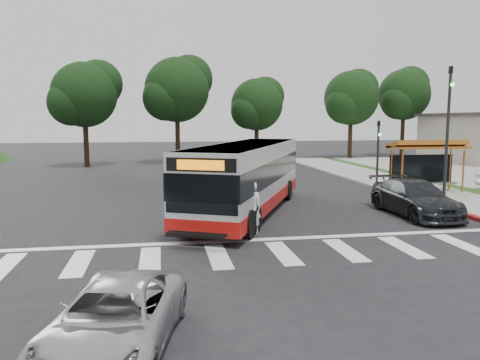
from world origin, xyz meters
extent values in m
plane|color=black|center=(0.00, 0.00, 0.00)|extent=(140.00, 140.00, 0.00)
cube|color=gray|center=(11.00, 8.00, 0.06)|extent=(4.00, 40.00, 0.12)
cube|color=#9E9991|center=(9.00, 8.00, 0.07)|extent=(0.30, 40.00, 0.15)
cube|color=silver|center=(0.00, -5.00, 0.01)|extent=(18.00, 2.60, 0.01)
cylinder|color=#A85B1C|center=(9.00, 4.40, 1.27)|extent=(0.10, 0.10, 2.30)
cylinder|color=#A85B1C|center=(12.60, 4.40, 1.27)|extent=(0.10, 0.10, 2.30)
cylinder|color=#A85B1C|center=(9.00, 5.60, 1.27)|extent=(0.10, 0.10, 2.30)
cylinder|color=#A85B1C|center=(12.60, 5.60, 1.27)|extent=(0.10, 0.10, 2.30)
cube|color=#A85B1C|center=(10.80, 5.00, 2.57)|extent=(4.20, 1.60, 0.12)
cube|color=#A85B1C|center=(10.80, 5.05, 2.72)|extent=(4.20, 1.32, 0.51)
cube|color=black|center=(10.80, 5.60, 1.32)|extent=(3.80, 0.06, 1.60)
cube|color=gray|center=(10.80, 5.00, 0.57)|extent=(3.60, 0.40, 0.08)
cylinder|color=black|center=(9.60, 1.50, 3.25)|extent=(0.14, 0.14, 6.50)
imported|color=black|center=(9.60, 1.50, 6.00)|extent=(0.16, 0.20, 1.00)
sphere|color=#19E533|center=(9.60, 1.32, 5.65)|extent=(0.18, 0.18, 0.18)
cylinder|color=black|center=(9.60, 8.50, 2.00)|extent=(0.14, 0.14, 4.00)
imported|color=black|center=(9.60, 8.50, 3.50)|extent=(0.16, 0.20, 1.00)
sphere|color=#19E533|center=(9.60, 8.32, 3.15)|extent=(0.18, 0.18, 0.18)
cylinder|color=black|center=(16.00, 28.00, 2.30)|extent=(0.44, 0.44, 4.40)
sphere|color=black|center=(16.00, 28.00, 6.30)|extent=(5.60, 5.60, 5.60)
sphere|color=black|center=(17.12, 28.84, 7.30)|extent=(4.20, 4.20, 4.20)
sphere|color=black|center=(15.02, 27.30, 5.60)|extent=(3.92, 3.92, 3.92)
cylinder|color=black|center=(23.00, 30.00, 2.42)|extent=(0.44, 0.44, 4.84)
sphere|color=black|center=(23.00, 30.00, 6.82)|extent=(5.60, 5.60, 5.60)
sphere|color=black|center=(24.12, 30.84, 7.92)|extent=(4.20, 4.20, 4.20)
sphere|color=black|center=(22.02, 29.30, 6.05)|extent=(3.92, 3.92, 3.92)
cylinder|color=black|center=(-2.00, 26.00, 2.42)|extent=(0.44, 0.44, 4.84)
sphere|color=black|center=(-2.00, 26.00, 6.82)|extent=(6.00, 6.00, 6.00)
sphere|color=black|center=(-0.80, 26.90, 7.92)|extent=(4.50, 4.50, 4.50)
sphere|color=black|center=(-3.05, 25.25, 6.05)|extent=(4.20, 4.20, 4.20)
cylinder|color=black|center=(6.00, 28.00, 1.98)|extent=(0.44, 0.44, 3.96)
sphere|color=black|center=(6.00, 28.00, 5.58)|extent=(5.20, 5.20, 5.20)
sphere|color=black|center=(7.04, 28.78, 6.48)|extent=(3.90, 3.90, 3.90)
sphere|color=black|center=(5.09, 27.35, 4.95)|extent=(3.64, 3.64, 3.64)
cylinder|color=black|center=(-10.00, 24.00, 2.20)|extent=(0.44, 0.44, 4.40)
sphere|color=black|center=(-10.00, 24.00, 6.20)|extent=(5.60, 5.60, 5.60)
sphere|color=black|center=(-8.88, 24.84, 7.20)|extent=(4.20, 4.20, 4.20)
sphere|color=black|center=(-10.98, 23.30, 5.50)|extent=(3.92, 3.92, 3.92)
imported|color=white|center=(-0.50, -2.50, 0.96)|extent=(0.70, 0.46, 1.91)
imported|color=black|center=(7.02, -0.35, 0.75)|extent=(2.16, 5.21, 1.51)
imported|color=#AAACAF|center=(-4.49, -10.41, 0.60)|extent=(2.84, 4.61, 1.19)
camera|label=1|loc=(-3.64, -18.46, 4.05)|focal=35.00mm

